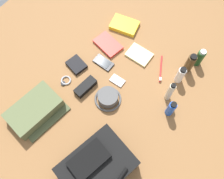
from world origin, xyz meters
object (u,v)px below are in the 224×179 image
object	(u,v)px
toothpaste_tube	(180,75)
media_player	(117,81)
bucket_hat	(108,98)
paperback_novel	(124,25)
backpack	(97,167)
wristwatch	(66,81)
cologne_bottle	(190,63)
wallet	(76,65)
toiletry_pouch	(35,110)
cell_phone	(103,63)
sunglasses_case	(85,87)
toothbrush	(161,70)
notepad	(139,55)
lotion_bottle	(170,92)
shampoo_bottle	(200,58)
travel_guidebook	(108,44)
deodorant_spray	(171,109)

from	to	relation	value
toothpaste_tube	media_player	distance (m)	0.37
bucket_hat	paperback_novel	size ratio (longest dim) A/B	0.79
backpack	wristwatch	xyz separation A→B (m)	(-0.28, -0.46, -0.06)
cologne_bottle	wallet	world-z (taller)	cologne_bottle
toiletry_pouch	media_player	size ratio (longest dim) A/B	3.62
bucket_hat	cell_phone	bearing A→B (deg)	-136.13
wristwatch	sunglasses_case	xyz separation A→B (m)	(-0.04, 0.13, 0.01)
toothbrush	notepad	xyz separation A→B (m)	(-0.01, -0.17, 0.00)
lotion_bottle	cell_phone	world-z (taller)	lotion_bottle
shampoo_bottle	travel_guidebook	size ratio (longest dim) A/B	0.69
lotion_bottle	wallet	bearing A→B (deg)	-74.32
toothpaste_tube	wallet	world-z (taller)	toothpaste_tube
notepad	paperback_novel	bearing A→B (deg)	-122.12
cologne_bottle	lotion_bottle	xyz separation A→B (m)	(0.23, 0.00, 0.01)
bucket_hat	deodorant_spray	distance (m)	0.36
bucket_hat	cell_phone	distance (m)	0.24
bucket_hat	toiletry_pouch	bearing A→B (deg)	-41.71
shampoo_bottle	toothpaste_tube	size ratio (longest dim) A/B	0.98
deodorant_spray	wallet	xyz separation A→B (m)	(0.08, -0.61, -0.05)
wallet	backpack	bearing A→B (deg)	62.30
toiletry_pouch	toothpaste_tube	bearing A→B (deg)	141.08
lotion_bottle	wallet	world-z (taller)	lotion_bottle
cologne_bottle	travel_guidebook	distance (m)	0.52
bucket_hat	shampoo_bottle	bearing A→B (deg)	150.83
cologne_bottle	toothpaste_tube	bearing A→B (deg)	-3.74
bucket_hat	cologne_bottle	size ratio (longest dim) A/B	1.01
toothbrush	wristwatch	bearing A→B (deg)	-45.96
cell_phone	cologne_bottle	bearing A→B (deg)	121.94
cell_phone	wristwatch	size ratio (longest dim) A/B	1.74
shampoo_bottle	wristwatch	world-z (taller)	shampoo_bottle
travel_guidebook	sunglasses_case	size ratio (longest dim) A/B	1.37
toiletry_pouch	toothbrush	size ratio (longest dim) A/B	1.87
toiletry_pouch	notepad	size ratio (longest dim) A/B	2.06
cologne_bottle	paperback_novel	distance (m)	0.50
shampoo_bottle	lotion_bottle	size ratio (longest dim) A/B	0.77
paperback_novel	sunglasses_case	size ratio (longest dim) A/B	1.42
cell_phone	wallet	distance (m)	0.17
paperback_novel	toothbrush	distance (m)	0.40
deodorant_spray	wristwatch	xyz separation A→B (m)	(0.20, -0.60, -0.06)
lotion_bottle	travel_guidebook	world-z (taller)	lotion_bottle
notepad	cell_phone	bearing A→B (deg)	-39.93
deodorant_spray	wallet	distance (m)	0.62
cologne_bottle	cell_phone	xyz separation A→B (m)	(0.27, -0.43, -0.07)
paperback_novel	media_player	bearing A→B (deg)	29.81
cologne_bottle	toothpaste_tube	xyz separation A→B (m)	(0.09, -0.01, -0.01)
travel_guidebook	wristwatch	world-z (taller)	travel_guidebook
lotion_bottle	paperback_novel	bearing A→B (deg)	-117.88
toiletry_pouch	lotion_bottle	bearing A→B (deg)	134.11
deodorant_spray	toothbrush	size ratio (longest dim) A/B	0.83
wallet	cologne_bottle	bearing A→B (deg)	136.84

